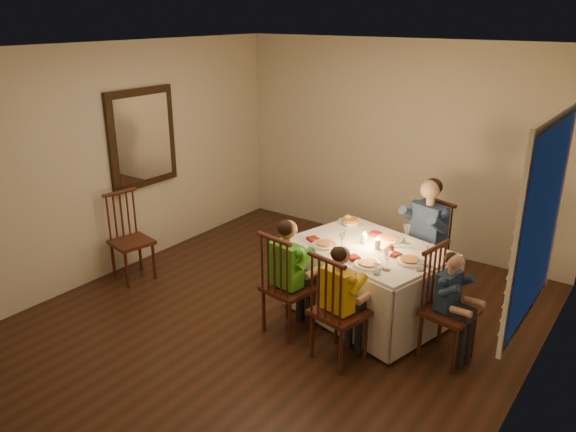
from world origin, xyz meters
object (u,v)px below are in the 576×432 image
Objects in this scene: chair_extra at (135,278)px; serving_bowl at (350,223)px; child_green at (288,330)px; child_yellow at (338,357)px; chair_end at (444,357)px; adult at (421,292)px; chair_near_right at (338,357)px; chair_adult at (421,292)px; child_teal at (444,357)px; dining_table at (369,267)px; chair_near_left at (288,330)px.

serving_bowl is (2.11, 1.20, 0.78)m from chair_extra.
child_green reaches higher than child_yellow.
adult is at bearing 41.53° from chair_end.
chair_near_right is at bearing -76.25° from adult.
child_teal is (0.66, -1.04, 0.00)m from chair_adult.
chair_near_right is at bearing 178.24° from child_green.
chair_adult is at bearing -82.64° from chair_near_right.
chair_extra is 2.10m from child_green.
serving_bowl reaches higher than chair_end.
child_green is at bearing -75.30° from chair_extra.
adult is at bearing -107.65° from child_green.
serving_bowl is at bearing -82.89° from child_green.
chair_extra is 0.79× the size of adult.
child_green is 1.06× the size of child_yellow.
serving_bowl reaches higher than child_teal.
child_green is 5.28× the size of serving_bowl.
child_yellow reaches higher than chair_adult.
adult is 1.23m from child_teal.
chair_near_left is at bearing -110.29° from dining_table.
chair_near_right is at bearing 178.24° from chair_near_left.
chair_near_right is 0.80× the size of adult.
adult is (0.25, 0.79, -0.54)m from dining_table.
chair_near_right is 0.95× the size of child_yellow.
chair_end is at bearing -132.86° from chair_near_right.
chair_near_left is at bearing 116.89° from chair_end.
child_teal is at bearing -153.79° from child_green.
child_yellow is (0.00, 0.00, 0.00)m from chair_near_right.
chair_end is (0.66, -1.04, 0.00)m from chair_adult.
child_green is (-0.72, -1.49, 0.00)m from adult.
dining_table reaches higher than child_green.
chair_adult is at bearing 0.00° from adult.
adult reaches higher than chair_near_left.
child_teal is at bearing -132.86° from chair_near_right.
chair_adult is 1.02× the size of child_teal.
child_teal is at bearing -1.49° from dining_table.
adult is at bearing 29.74° from serving_bowl.
dining_table is 0.98m from chair_near_right.
chair_adult and chair_near_right have the same top height.
child_green is at bearing 116.89° from chair_end.
child_yellow reaches higher than chair_extra.
adult is at bearing -107.65° from chair_near_left.
adult is at bearing -82.64° from child_yellow.
dining_table reaches higher than adult.
serving_bowl is at bearing 73.91° from chair_end.
serving_bowl reaches higher than chair_near_right.
child_yellow is 0.95m from child_teal.
dining_table is 1.00m from chair_near_left.
chair_near_right is (-0.10, -1.60, 0.00)m from chair_adult.
chair_end is 0.80× the size of adult.
chair_extra is 3.24m from adult.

